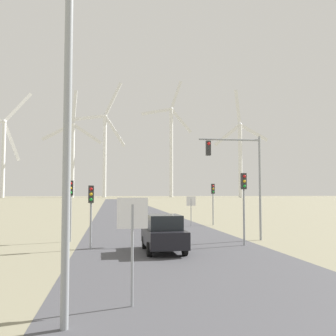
{
  "coord_description": "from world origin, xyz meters",
  "views": [
    {
      "loc": [
        -3.28,
        -2.75,
        2.93
      ],
      "look_at": [
        0.0,
        19.34,
        4.32
      ],
      "focal_mm": 42.0,
      "sensor_mm": 36.0,
      "label": 1
    }
  ],
  "objects_px": {
    "stop_sign_far": "(191,205)",
    "wind_turbine_center": "(105,147)",
    "wind_turbine_far_right": "(240,152)",
    "car_approaching": "(164,233)",
    "traffic_light_post_near_left": "(91,202)",
    "wind_turbine_far_left": "(3,149)",
    "traffic_light_post_mid_right": "(213,195)",
    "wind_turbine_right": "(171,144)",
    "stop_sign_near": "(132,230)",
    "traffic_light_post_near_right": "(244,192)",
    "traffic_light_post_mid_left": "(71,197)",
    "wind_turbine_left": "(73,151)",
    "traffic_light_mast_overhead": "(240,167)"
  },
  "relations": [
    {
      "from": "traffic_light_post_near_left",
      "to": "wind_turbine_far_left",
      "type": "xyz_separation_m",
      "value": [
        -58.09,
        208.49,
        24.66
      ]
    },
    {
      "from": "traffic_light_post_mid_right",
      "to": "wind_turbine_left",
      "type": "xyz_separation_m",
      "value": [
        -30.06,
        190.31,
        23.16
      ]
    },
    {
      "from": "stop_sign_far",
      "to": "wind_turbine_center",
      "type": "bearing_deg",
      "value": 92.92
    },
    {
      "from": "stop_sign_far",
      "to": "wind_turbine_far_right",
      "type": "height_order",
      "value": "wind_turbine_far_right"
    },
    {
      "from": "car_approaching",
      "to": "wind_turbine_center",
      "type": "bearing_deg",
      "value": 91.56
    },
    {
      "from": "traffic_light_post_mid_left",
      "to": "wind_turbine_right",
      "type": "relative_size",
      "value": 0.05
    },
    {
      "from": "stop_sign_far",
      "to": "traffic_light_post_near_left",
      "type": "xyz_separation_m",
      "value": [
        -7.97,
        -12.82,
        0.61
      ]
    },
    {
      "from": "stop_sign_far",
      "to": "traffic_light_post_mid_left",
      "type": "height_order",
      "value": "traffic_light_post_mid_left"
    },
    {
      "from": "wind_turbine_far_right",
      "to": "car_approaching",
      "type": "bearing_deg",
      "value": -109.97
    },
    {
      "from": "stop_sign_near",
      "to": "wind_turbine_far_left",
      "type": "xyz_separation_m",
      "value": [
        -59.64,
        218.97,
        25.11
      ]
    },
    {
      "from": "wind_turbine_center",
      "to": "traffic_light_post_near_right",
      "type": "bearing_deg",
      "value": -87.15
    },
    {
      "from": "stop_sign_near",
      "to": "wind_turbine_far_right",
      "type": "bearing_deg",
      "value": 70.34
    },
    {
      "from": "traffic_light_post_mid_right",
      "to": "wind_turbine_center",
      "type": "xyz_separation_m",
      "value": [
        -12.43,
        199.61,
        27.3
      ]
    },
    {
      "from": "stop_sign_far",
      "to": "traffic_light_post_mid_right",
      "type": "height_order",
      "value": "traffic_light_post_mid_right"
    },
    {
      "from": "car_approaching",
      "to": "stop_sign_near",
      "type": "bearing_deg",
      "value": -102.83
    },
    {
      "from": "stop_sign_far",
      "to": "traffic_light_post_near_right",
      "type": "distance_m",
      "value": 12.62
    },
    {
      "from": "traffic_light_post_mid_left",
      "to": "car_approaching",
      "type": "xyz_separation_m",
      "value": [
        4.94,
        -4.78,
        -1.76
      ]
    },
    {
      "from": "car_approaching",
      "to": "wind_turbine_far_right",
      "type": "height_order",
      "value": "wind_turbine_far_right"
    },
    {
      "from": "stop_sign_near",
      "to": "car_approaching",
      "type": "height_order",
      "value": "stop_sign_near"
    },
    {
      "from": "stop_sign_far",
      "to": "traffic_light_post_near_right",
      "type": "xyz_separation_m",
      "value": [
        0.38,
        -12.57,
        1.13
      ]
    },
    {
      "from": "traffic_light_mast_overhead",
      "to": "wind_turbine_left",
      "type": "distance_m",
      "value": 204.71
    },
    {
      "from": "wind_turbine_far_right",
      "to": "stop_sign_far",
      "type": "bearing_deg",
      "value": -110.21
    },
    {
      "from": "stop_sign_far",
      "to": "wind_turbine_center",
      "type": "xyz_separation_m",
      "value": [
        -10.23,
        200.48,
        28.22
      ]
    },
    {
      "from": "stop_sign_near",
      "to": "wind_turbine_right",
      "type": "height_order",
      "value": "wind_turbine_right"
    },
    {
      "from": "stop_sign_near",
      "to": "traffic_light_post_near_left",
      "type": "bearing_deg",
      "value": 98.4
    },
    {
      "from": "traffic_light_post_near_right",
      "to": "car_approaching",
      "type": "bearing_deg",
      "value": -160.08
    },
    {
      "from": "car_approaching",
      "to": "traffic_light_mast_overhead",
      "type": "bearing_deg",
      "value": 36.53
    },
    {
      "from": "traffic_light_post_near_left",
      "to": "traffic_light_mast_overhead",
      "type": "distance_m",
      "value": 9.46
    },
    {
      "from": "traffic_light_post_mid_right",
      "to": "wind_turbine_right",
      "type": "distance_m",
      "value": 206.1
    },
    {
      "from": "traffic_light_mast_overhead",
      "to": "wind_turbine_right",
      "type": "relative_size",
      "value": 0.09
    },
    {
      "from": "stop_sign_far",
      "to": "traffic_light_post_near_left",
      "type": "bearing_deg",
      "value": -121.85
    },
    {
      "from": "stop_sign_far",
      "to": "wind_turbine_far_right",
      "type": "xyz_separation_m",
      "value": [
        64.97,
        176.49,
        23.9
      ]
    },
    {
      "from": "wind_turbine_right",
      "to": "wind_turbine_center",
      "type": "bearing_deg",
      "value": -176.58
    },
    {
      "from": "traffic_light_post_mid_right",
      "to": "car_approaching",
      "type": "relative_size",
      "value": 0.89
    },
    {
      "from": "wind_turbine_left",
      "to": "traffic_light_post_mid_right",
      "type": "bearing_deg",
      "value": -81.02
    },
    {
      "from": "stop_sign_near",
      "to": "car_approaching",
      "type": "relative_size",
      "value": 0.67
    },
    {
      "from": "car_approaching",
      "to": "wind_turbine_left",
      "type": "height_order",
      "value": "wind_turbine_left"
    },
    {
      "from": "traffic_light_post_mid_left",
      "to": "wind_turbine_far_right",
      "type": "bearing_deg",
      "value": 68.23
    },
    {
      "from": "stop_sign_near",
      "to": "wind_turbine_center",
      "type": "xyz_separation_m",
      "value": [
        -3.81,
        223.79,
        28.06
      ]
    },
    {
      "from": "traffic_light_post_near_left",
      "to": "traffic_light_post_mid_right",
      "type": "relative_size",
      "value": 0.89
    },
    {
      "from": "traffic_light_post_mid_left",
      "to": "wind_turbine_right",
      "type": "xyz_separation_m",
      "value": [
        39.36,
        212.39,
        29.9
      ]
    },
    {
      "from": "stop_sign_near",
      "to": "wind_turbine_left",
      "type": "height_order",
      "value": "wind_turbine_left"
    },
    {
      "from": "traffic_light_post_near_right",
      "to": "traffic_light_post_mid_right",
      "type": "height_order",
      "value": "traffic_light_post_near_right"
    },
    {
      "from": "traffic_light_mast_overhead",
      "to": "wind_turbine_left",
      "type": "bearing_deg",
      "value": 98.13
    },
    {
      "from": "traffic_light_post_near_right",
      "to": "wind_turbine_far_right",
      "type": "height_order",
      "value": "wind_turbine_far_right"
    },
    {
      "from": "traffic_light_mast_overhead",
      "to": "wind_turbine_left",
      "type": "height_order",
      "value": "wind_turbine_left"
    },
    {
      "from": "wind_turbine_left",
      "to": "wind_turbine_center",
      "type": "height_order",
      "value": "wind_turbine_center"
    },
    {
      "from": "stop_sign_near",
      "to": "traffic_light_post_mid_right",
      "type": "xyz_separation_m",
      "value": [
        8.63,
        24.17,
        0.76
      ]
    },
    {
      "from": "stop_sign_far",
      "to": "wind_turbine_far_left",
      "type": "relative_size",
      "value": 0.04
    },
    {
      "from": "traffic_light_post_near_right",
      "to": "stop_sign_far",
      "type": "bearing_deg",
      "value": 91.74
    }
  ]
}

